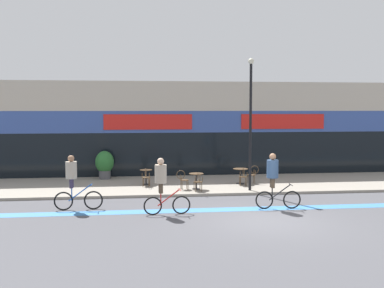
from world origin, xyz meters
TOP-DOWN VIEW (x-y plane):
  - ground_plane at (0.00, 0.00)m, footprint 120.00×120.00m
  - sidewalk_slab at (0.00, 7.25)m, footprint 40.00×5.50m
  - storefront_facade at (0.00, 11.96)m, footprint 40.00×4.06m
  - bike_lane_stripe at (0.00, 1.84)m, footprint 36.00×0.70m
  - bistro_table_0 at (-4.00, 7.21)m, footprint 0.60×0.60m
  - bistro_table_1 at (-1.71, 5.64)m, footprint 0.67×0.67m
  - bistro_table_2 at (0.66, 6.87)m, footprint 0.74×0.74m
  - cafe_chair_0_near at (-4.01, 6.58)m, footprint 0.45×0.60m
  - cafe_chair_1_near at (-1.70, 5.01)m, footprint 0.45×0.60m
  - cafe_chair_1_side at (-2.33, 5.63)m, footprint 0.59×0.44m
  - cafe_chair_2_near at (0.65, 6.25)m, footprint 0.43×0.59m
  - cafe_chair_2_side at (1.29, 6.87)m, footprint 0.58×0.42m
  - planter_pot at (-6.15, 9.27)m, footprint 0.97×0.97m
  - lamp_post at (0.69, 5.10)m, footprint 0.26×0.26m
  - cyclist_0 at (0.79, 1.74)m, footprint 1.77×0.52m
  - cyclist_1 at (-3.51, 1.28)m, footprint 1.72×0.50m
  - cyclist_2 at (-6.80, 2.43)m, footprint 1.83×0.48m

SIDE VIEW (x-z plane):
  - ground_plane at x=0.00m, z-range 0.00..0.00m
  - bike_lane_stripe at x=0.00m, z-range 0.00..0.01m
  - sidewalk_slab at x=0.00m, z-range 0.00..0.12m
  - cafe_chair_0_near at x=-4.01m, z-range 0.19..1.09m
  - cafe_chair_1_near at x=-1.70m, z-range 0.19..1.09m
  - cafe_chair_1_side at x=-2.33m, z-range 0.19..1.09m
  - cafe_chair_2_near at x=0.65m, z-range 0.19..1.09m
  - cafe_chair_2_side at x=1.29m, z-range 0.19..1.09m
  - bistro_table_0 at x=-4.00m, z-range 0.27..1.01m
  - bistro_table_1 at x=-1.71m, z-range 0.28..1.01m
  - bistro_table_2 at x=0.66m, z-range 0.29..1.05m
  - planter_pot at x=-6.15m, z-range 0.19..1.68m
  - cyclist_2 at x=-6.80m, z-range 0.13..2.22m
  - cyclist_1 at x=-3.51m, z-range 0.17..2.24m
  - cyclist_0 at x=0.79m, z-range 0.17..2.32m
  - storefront_facade at x=0.00m, z-range -0.01..5.34m
  - lamp_post at x=0.69m, z-range 0.53..6.51m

